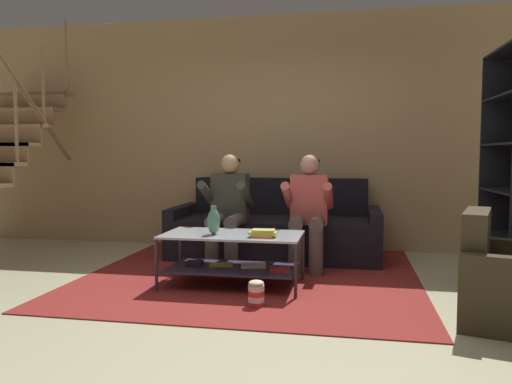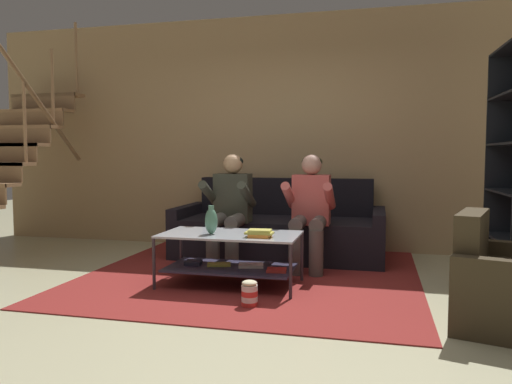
% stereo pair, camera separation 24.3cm
% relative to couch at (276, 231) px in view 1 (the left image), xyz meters
% --- Properties ---
extents(ground, '(16.80, 16.80, 0.00)m').
position_rel_couch_xyz_m(ground, '(0.14, -1.85, -0.29)').
color(ground, '#C0BC94').
extents(back_partition, '(8.40, 0.12, 2.90)m').
position_rel_couch_xyz_m(back_partition, '(0.14, 0.61, 1.16)').
color(back_partition, tan).
rests_on(back_partition, ground).
extents(couch, '(2.35, 0.99, 0.89)m').
position_rel_couch_xyz_m(couch, '(0.00, 0.00, 0.00)').
color(couch, black).
rests_on(couch, ground).
extents(person_seated_left, '(0.50, 0.58, 1.18)m').
position_rel_couch_xyz_m(person_seated_left, '(-0.42, -0.58, 0.36)').
color(person_seated_left, '#5D564F').
rests_on(person_seated_left, ground).
extents(person_seated_right, '(0.50, 0.58, 1.18)m').
position_rel_couch_xyz_m(person_seated_right, '(0.42, -0.58, 0.36)').
color(person_seated_right, '#5C4F49').
rests_on(person_seated_right, ground).
extents(coffee_table, '(1.23, 0.64, 0.48)m').
position_rel_couch_xyz_m(coffee_table, '(-0.18, -1.38, 0.02)').
color(coffee_table, '#B3B8C1').
rests_on(coffee_table, ground).
extents(area_rug, '(3.16, 3.32, 0.01)m').
position_rel_couch_xyz_m(area_rug, '(-0.09, -0.82, -0.29)').
color(area_rug, maroon).
rests_on(area_rug, ground).
extents(vase, '(0.11, 0.11, 0.25)m').
position_rel_couch_xyz_m(vase, '(-0.33, -1.45, 0.30)').
color(vase, '#4B7B61').
rests_on(vase, coffee_table).
extents(book_stack, '(0.24, 0.16, 0.07)m').
position_rel_couch_xyz_m(book_stack, '(0.12, -1.51, 0.22)').
color(book_stack, orange).
rests_on(book_stack, coffee_table).
extents(popcorn_tub, '(0.13, 0.13, 0.21)m').
position_rel_couch_xyz_m(popcorn_tub, '(0.14, -1.94, -0.19)').
color(popcorn_tub, red).
rests_on(popcorn_tub, ground).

